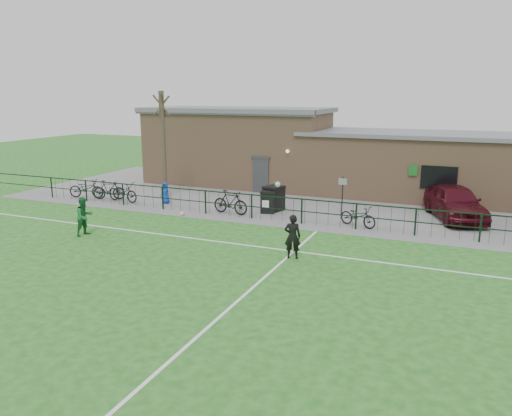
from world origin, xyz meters
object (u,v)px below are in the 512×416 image
at_px(bicycle_b, 109,190).
at_px(spectator_child, 165,193).
at_px(bicycle_d, 230,202).
at_px(bicycle_c, 123,192).
at_px(wheelie_bin_left, 268,202).
at_px(outfield_player, 84,216).
at_px(bare_tree, 163,146).
at_px(bicycle_a, 86,188).
at_px(car_maroon, 455,202).
at_px(wheelie_bin_right, 274,199).
at_px(sign_post, 342,197).
at_px(ball_ground, 182,214).
at_px(bicycle_e, 358,216).

relative_size(bicycle_b, spectator_child, 1.55).
bearing_deg(bicycle_d, bicycle_c, 95.36).
height_order(wheelie_bin_left, outfield_player, outfield_player).
distance_m(bicycle_d, spectator_child, 4.35).
bearing_deg(bicycle_d, bare_tree, 75.59).
bearing_deg(bicycle_a, bare_tree, -81.50).
height_order(bare_tree, car_maroon, bare_tree).
distance_m(wheelie_bin_right, bicycle_a, 11.09).
bearing_deg(bicycle_a, bicycle_c, -105.96).
relative_size(wheelie_bin_right, sign_post, 0.60).
bearing_deg(wheelie_bin_left, bicycle_c, 171.44).
distance_m(sign_post, bicycle_d, 5.46).
xyz_separation_m(sign_post, spectator_child, (-9.53, -0.67, -0.42)).
height_order(bare_tree, bicycle_b, bare_tree).
distance_m(outfield_player, ball_ground, 4.99).
distance_m(car_maroon, bicycle_c, 17.22).
relative_size(bare_tree, wheelie_bin_left, 5.83).
bearing_deg(bicycle_c, ball_ground, -99.03).
height_order(sign_post, spectator_child, sign_post).
distance_m(sign_post, bicycle_c, 12.02).
bearing_deg(bicycle_c, bicycle_d, -83.36).
bearing_deg(bare_tree, car_maroon, 4.39).
height_order(bicycle_a, bicycle_c, bicycle_c).
bearing_deg(outfield_player, car_maroon, -44.56).
distance_m(wheelie_bin_left, bicycle_c, 8.36).
height_order(bare_tree, spectator_child, bare_tree).
height_order(wheelie_bin_left, bicycle_e, wheelie_bin_left).
xyz_separation_m(wheelie_bin_left, car_maroon, (8.63, 2.24, 0.30)).
relative_size(car_maroon, bicycle_e, 2.64).
relative_size(bare_tree, bicycle_d, 3.08).
bearing_deg(wheelie_bin_left, ball_ground, -161.90).
bearing_deg(car_maroon, wheelie_bin_left, 174.09).
distance_m(wheelie_bin_right, ball_ground, 4.68).
bearing_deg(spectator_child, wheelie_bin_right, 11.00).
height_order(bicycle_b, spectator_child, spectator_child).
bearing_deg(spectator_child, ball_ground, -37.79).
distance_m(wheelie_bin_left, bicycle_b, 9.45).
distance_m(wheelie_bin_left, outfield_player, 8.83).
distance_m(sign_post, bicycle_b, 13.11).
relative_size(bicycle_c, ball_ground, 9.51).
xyz_separation_m(wheelie_bin_left, bicycle_e, (4.70, -0.94, -0.04)).
bearing_deg(spectator_child, wheelie_bin_left, 6.57).
height_order(car_maroon, outfield_player, car_maroon).
bearing_deg(wheelie_bin_right, spectator_child, -155.33).
distance_m(wheelie_bin_right, bicycle_d, 2.29).
distance_m(car_maroon, bicycle_a, 19.77).
height_order(wheelie_bin_right, bicycle_b, wheelie_bin_right).
bearing_deg(spectator_child, bare_tree, 128.16).
relative_size(bicycle_b, bicycle_d, 0.92).
xyz_separation_m(bicycle_c, outfield_player, (2.69, -6.02, 0.25)).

